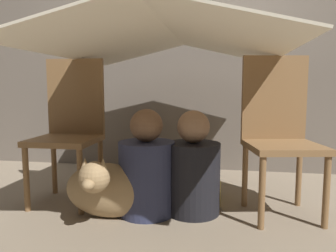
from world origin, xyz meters
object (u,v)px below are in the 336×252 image
object	(u,v)px
person_front	(147,171)
person_second	(193,171)
dog	(106,188)
chair_right	(279,129)
chair_left	(70,125)

from	to	relation	value
person_front	person_second	world-z (taller)	person_front
person_front	person_second	size ratio (longest dim) A/B	1.01
person_front	person_second	bearing A→B (deg)	12.65
person_front	dog	distance (m)	0.26
chair_right	dog	xyz separation A→B (m)	(-1.00, -0.29, -0.33)
chair_right	person_front	bearing A→B (deg)	-178.77
dog	person_second	bearing A→B (deg)	20.50
person_second	dog	distance (m)	0.53
chair_left	person_front	size ratio (longest dim) A/B	1.50
chair_right	person_front	size ratio (longest dim) A/B	1.50
chair_left	chair_right	xyz separation A→B (m)	(1.36, -0.00, 0.00)
chair_left	person_second	distance (m)	0.89
chair_left	chair_right	distance (m)	1.36
chair_left	dog	size ratio (longest dim) A/B	1.88
chair_left	person_second	bearing A→B (deg)	-8.84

